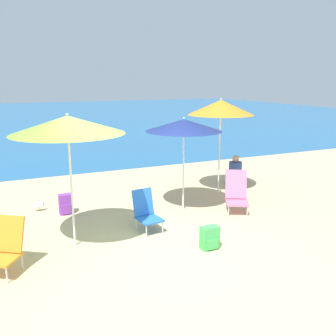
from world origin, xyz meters
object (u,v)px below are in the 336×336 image
at_px(beach_umbrella_orange, 221,107).
at_px(backpack_purple, 66,204).
at_px(beach_umbrella_lime, 68,125).
at_px(seagull, 38,205).
at_px(beach_chair_pink, 236,193).
at_px(beach_chair_orange, 6,246).
at_px(backpack_green, 210,238).
at_px(beach_chair_blue, 146,211).
at_px(beach_umbrella_navy, 184,125).
at_px(person_seated_near, 235,172).

distance_m(beach_umbrella_orange, backpack_purple, 4.31).
bearing_deg(beach_umbrella_lime, seagull, 100.59).
relative_size(beach_chair_pink, beach_chair_orange, 1.07).
bearing_deg(backpack_purple, backpack_green, -54.62).
bearing_deg(beach_chair_blue, backpack_green, -68.66).
bearing_deg(beach_umbrella_navy, beach_chair_orange, -158.81).
height_order(beach_umbrella_orange, beach_chair_orange, beach_umbrella_orange).
distance_m(beach_chair_blue, backpack_green, 1.42).
bearing_deg(beach_umbrella_navy, backpack_green, -103.66).
distance_m(beach_umbrella_orange, seagull, 4.83).
relative_size(beach_umbrella_lime, beach_chair_orange, 2.79).
distance_m(beach_umbrella_lime, backpack_purple, 2.56).
xyz_separation_m(beach_umbrella_navy, seagull, (-2.97, 1.18, -1.75)).
bearing_deg(backpack_purple, beach_chair_pink, -21.16).
distance_m(person_seated_near, seagull, 5.26).
bearing_deg(beach_umbrella_navy, beach_umbrella_lime, -160.09).
relative_size(beach_chair_blue, beach_chair_orange, 0.95).
xyz_separation_m(backpack_green, backpack_purple, (-1.97, 2.77, 0.02)).
xyz_separation_m(beach_umbrella_navy, beach_chair_blue, (-1.18, -0.78, -1.50)).
height_order(beach_umbrella_lime, beach_chair_orange, beach_umbrella_lime).
height_order(beach_umbrella_orange, person_seated_near, beach_umbrella_orange).
height_order(beach_chair_pink, beach_chair_orange, beach_chair_pink).
bearing_deg(backpack_green, backpack_purple, 125.38).
height_order(beach_umbrella_orange, beach_chair_blue, beach_umbrella_orange).
bearing_deg(beach_chair_blue, beach_umbrella_orange, 22.67).
height_order(beach_chair_blue, beach_chair_orange, beach_chair_orange).
xyz_separation_m(beach_chair_blue, person_seated_near, (3.46, 2.10, -0.07)).
bearing_deg(beach_chair_pink, seagull, -176.70).
bearing_deg(backpack_green, beach_chair_pink, 43.43).
height_order(beach_umbrella_navy, beach_umbrella_orange, beach_umbrella_orange).
height_order(beach_umbrella_navy, backpack_green, beach_umbrella_navy).
height_order(beach_umbrella_navy, backpack_purple, beach_umbrella_navy).
distance_m(beach_umbrella_orange, beach_chair_orange, 5.79).
bearing_deg(backpack_purple, beach_umbrella_lime, -94.25).
bearing_deg(beach_umbrella_orange, backpack_purple, 179.96).
height_order(beach_chair_blue, person_seated_near, person_seated_near).
bearing_deg(beach_umbrella_lime, beach_umbrella_orange, 23.16).
relative_size(backpack_green, seagull, 1.49).
bearing_deg(seagull, beach_umbrella_lime, -79.41).
bearing_deg(beach_chair_orange, person_seated_near, 58.63).
distance_m(beach_chair_blue, seagull, 2.67).
relative_size(beach_umbrella_navy, beach_chair_pink, 2.31).
height_order(beach_umbrella_orange, beach_chair_pink, beach_umbrella_orange).
distance_m(person_seated_near, backpack_purple, 4.77).
xyz_separation_m(beach_umbrella_navy, backpack_green, (-0.49, -2.00, -1.69)).
height_order(backpack_green, backpack_purple, backpack_purple).
height_order(beach_umbrella_lime, beach_umbrella_orange, beach_umbrella_orange).
relative_size(beach_umbrella_orange, beach_chair_blue, 3.05).
bearing_deg(beach_umbrella_lime, backpack_purple, 85.75).
bearing_deg(beach_chair_pink, beach_umbrella_orange, 101.57).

